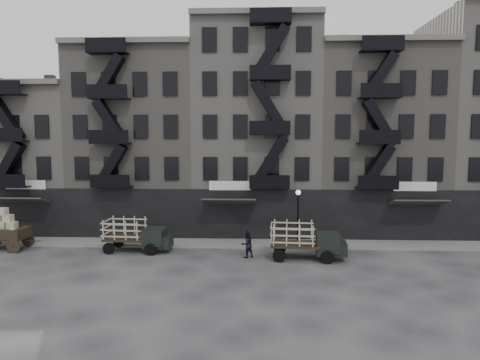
{
  "coord_description": "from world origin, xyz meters",
  "views": [
    {
      "loc": [
        -0.01,
        -27.59,
        8.17
      ],
      "look_at": [
        -1.19,
        4.0,
        4.83
      ],
      "focal_mm": 32.0,
      "sensor_mm": 36.0,
      "label": 1
    }
  ],
  "objects_px": {
    "stake_truck_west": "(136,233)",
    "pedestrian_mid": "(247,244)",
    "stake_truck_east": "(306,238)",
    "wagon": "(2,226)"
  },
  "relations": [
    {
      "from": "stake_truck_east",
      "to": "stake_truck_west",
      "type": "bearing_deg",
      "value": 177.59
    },
    {
      "from": "stake_truck_west",
      "to": "pedestrian_mid",
      "type": "xyz_separation_m",
      "value": [
        7.83,
        -1.21,
        -0.44
      ]
    },
    {
      "from": "wagon",
      "to": "stake_truck_west",
      "type": "distance_m",
      "value": 9.68
    },
    {
      "from": "wagon",
      "to": "stake_truck_east",
      "type": "relative_size",
      "value": 0.71
    },
    {
      "from": "stake_truck_east",
      "to": "pedestrian_mid",
      "type": "relative_size",
      "value": 2.77
    },
    {
      "from": "stake_truck_west",
      "to": "stake_truck_east",
      "type": "bearing_deg",
      "value": -3.16
    },
    {
      "from": "wagon",
      "to": "stake_truck_east",
      "type": "height_order",
      "value": "wagon"
    },
    {
      "from": "stake_truck_west",
      "to": "stake_truck_east",
      "type": "distance_m",
      "value": 11.79
    },
    {
      "from": "stake_truck_west",
      "to": "pedestrian_mid",
      "type": "relative_size",
      "value": 2.65
    },
    {
      "from": "wagon",
      "to": "stake_truck_east",
      "type": "xyz_separation_m",
      "value": [
        21.38,
        -1.57,
        -0.29
      ]
    }
  ]
}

